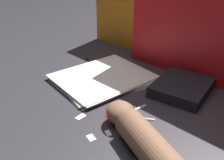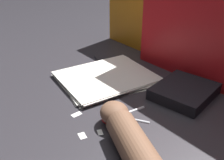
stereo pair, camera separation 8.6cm
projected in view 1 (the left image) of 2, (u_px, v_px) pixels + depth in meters
name	position (u px, v px, depth m)	size (l,w,h in m)	color
ground_plane	(103.00, 90.00, 0.93)	(6.00, 6.00, 0.00)	#2D2B30
backdrop_panel_left	(142.00, 9.00, 1.15)	(0.58, 0.11, 0.41)	orange
backdrop_panel_center	(217.00, 14.00, 0.86)	(0.68, 0.15, 0.51)	red
paper_stack	(103.00, 77.00, 0.99)	(0.31, 0.36, 0.02)	white
book_closed	(182.00, 87.00, 0.90)	(0.23, 0.25, 0.04)	black
scissors	(121.00, 115.00, 0.78)	(0.13, 0.15, 0.01)	silver
hand_forearm	(141.00, 136.00, 0.64)	(0.31, 0.13, 0.08)	brown
paper_scrap_near	(81.00, 117.00, 0.78)	(0.02, 0.03, 0.00)	white
paper_scrap_mid	(108.00, 133.00, 0.72)	(0.03, 0.02, 0.00)	white
paper_scrap_far	(91.00, 138.00, 0.70)	(0.03, 0.02, 0.00)	white
pen	(91.00, 63.00, 1.13)	(0.13, 0.04, 0.01)	black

